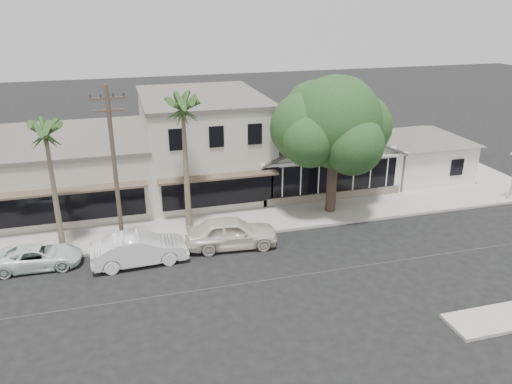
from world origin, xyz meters
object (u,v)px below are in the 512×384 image
object	(u,v)px
car_1	(139,249)
car_2	(39,256)
car_0	(232,232)
utility_pole	(115,167)
shade_tree	(332,124)

from	to	relation	value
car_1	car_2	world-z (taller)	car_1
car_0	car_1	world-z (taller)	car_0
car_0	utility_pole	bearing A→B (deg)	82.66
car_0	car_2	distance (m)	10.01
shade_tree	utility_pole	bearing A→B (deg)	-171.72
utility_pole	car_2	size ratio (longest dim) A/B	2.12
car_0	car_2	size ratio (longest dim) A/B	1.19
utility_pole	car_1	bearing A→B (deg)	-65.42
car_2	shade_tree	bearing A→B (deg)	-79.20
car_1	car_2	xyz separation A→B (m)	(-5.00, 0.98, -0.21)
utility_pole	car_0	distance (m)	7.13
car_1	shade_tree	xyz separation A→B (m)	(12.08, 3.66, 4.95)
utility_pole	car_1	xyz separation A→B (m)	(0.81, -1.78, -3.98)
utility_pole	car_1	distance (m)	4.44
utility_pole	car_0	world-z (taller)	utility_pole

